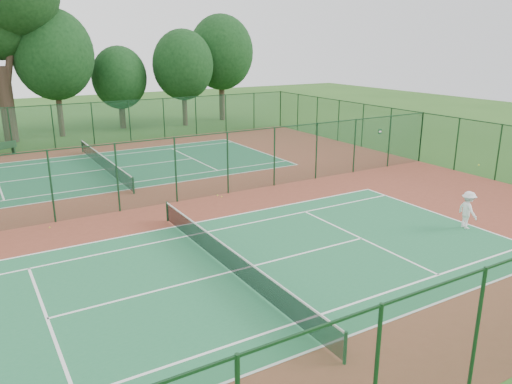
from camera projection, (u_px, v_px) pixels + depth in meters
ground at (150, 206)px, 25.87m from camera, size 120.00×120.00×0.00m
red_pad at (150, 206)px, 25.87m from camera, size 40.00×36.00×0.01m
court_near at (231, 272)px, 18.46m from camera, size 23.77×10.97×0.01m
court_far at (104, 170)px, 33.27m from camera, size 23.77×10.97×0.01m
fence_north at (73, 125)px, 40.17m from camera, size 40.00×0.09×3.50m
fence_south at (429, 358)px, 10.55m from camera, size 40.00×0.09×3.50m
fence_east at (421, 137)px, 35.16m from camera, size 0.09×36.00×3.50m
fence_divider at (147, 174)px, 25.36m from camera, size 40.00×0.09×3.50m
tennis_net_near at (231, 259)px, 18.31m from camera, size 0.10×12.90×0.97m
tennis_net_far at (104, 162)px, 33.12m from camera, size 0.10×12.90×0.97m
player_near at (468, 210)px, 22.57m from camera, size 0.90×1.25×1.74m
bench at (5, 148)px, 37.36m from camera, size 1.75×1.11×1.04m
stray_ball_a at (222, 197)px, 27.35m from camera, size 0.07×0.07×0.07m
stray_ball_b at (217, 195)px, 27.56m from camera, size 0.07×0.07×0.07m
stray_ball_c at (50, 227)px, 22.81m from camera, size 0.07×0.07×0.07m
evergreen_row at (67, 134)px, 46.07m from camera, size 39.00×5.00×12.00m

